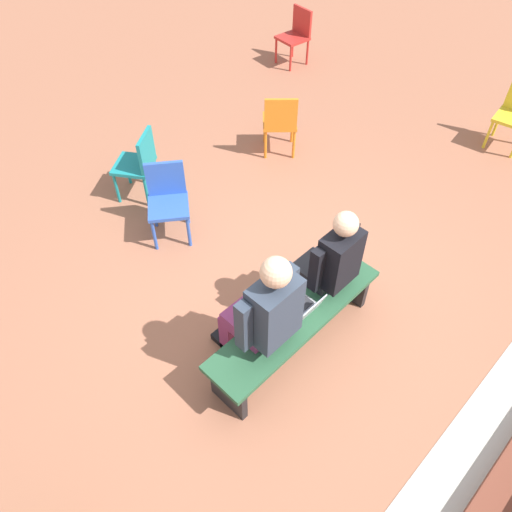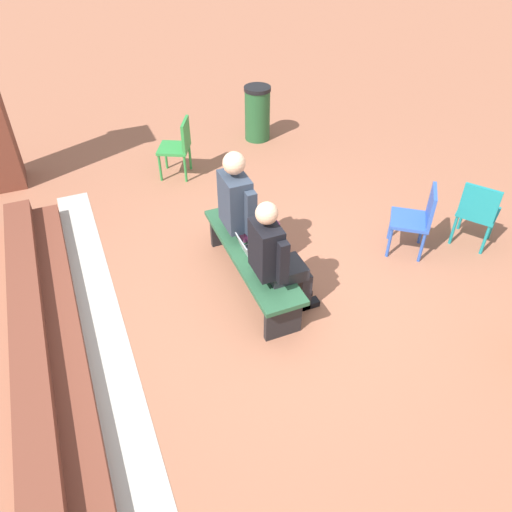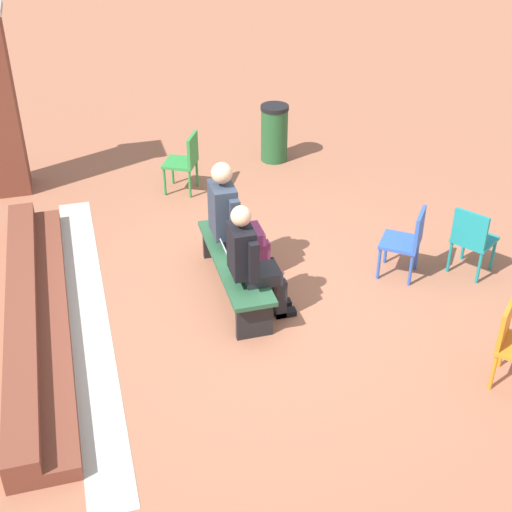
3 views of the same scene
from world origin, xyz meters
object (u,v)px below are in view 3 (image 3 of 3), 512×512
at_px(litter_bin, 274,133).
at_px(plastic_chair_mid_courtyard, 472,237).
at_px(person_adult, 233,218).
at_px(plastic_chair_foreground, 185,159).
at_px(laptop, 235,257).
at_px(bench, 235,266).
at_px(person_student, 252,259).
at_px(plastic_chair_near_bench_left, 408,239).

bearing_deg(litter_bin, plastic_chair_mid_courtyard, -161.00).
xyz_separation_m(person_adult, plastic_chair_foreground, (2.24, 0.12, -0.27)).
bearing_deg(person_adult, laptop, 167.75).
height_order(plastic_chair_foreground, plastic_chair_mid_courtyard, same).
distance_m(bench, litter_bin, 3.55).
bearing_deg(bench, person_student, -171.86).
xyz_separation_m(person_adult, laptop, (-0.39, 0.08, -0.25)).
distance_m(bench, plastic_chair_near_bench_left, 1.96).
height_order(plastic_chair_mid_courtyard, litter_bin, litter_bin).
height_order(bench, person_student, person_student).
distance_m(person_adult, plastic_chair_near_bench_left, 1.97).
relative_size(laptop, plastic_chair_foreground, 0.38).
xyz_separation_m(person_adult, litter_bin, (2.92, -1.35, -0.32)).
height_order(laptop, plastic_chair_foreground, plastic_chair_foreground).
distance_m(bench, person_adult, 0.52).
bearing_deg(bench, plastic_chair_near_bench_left, -95.18).
xyz_separation_m(bench, litter_bin, (3.25, -1.43, 0.08)).
relative_size(person_adult, laptop, 4.47).
bearing_deg(person_student, laptop, 10.87).
bearing_deg(plastic_chair_near_bench_left, person_adult, 74.82).
relative_size(plastic_chair_mid_courtyard, plastic_chair_near_bench_left, 1.00).
relative_size(plastic_chair_foreground, plastic_chair_mid_courtyard, 1.00).
relative_size(person_student, laptop, 4.16).
distance_m(plastic_chair_mid_courtyard, plastic_chair_near_bench_left, 0.73).
height_order(person_student, plastic_chair_mid_courtyard, person_student).
bearing_deg(person_student, bench, 8.14).
height_order(person_adult, plastic_chair_foreground, person_adult).
bearing_deg(person_adult, bench, 167.73).
height_order(person_student, litter_bin, person_student).
relative_size(plastic_chair_foreground, litter_bin, 0.98).
xyz_separation_m(plastic_chair_foreground, plastic_chair_near_bench_left, (-2.75, -2.00, 0.00)).
bearing_deg(plastic_chair_near_bench_left, person_student, 98.71).
height_order(laptop, litter_bin, litter_bin).
height_order(plastic_chair_mid_courtyard, plastic_chair_near_bench_left, same).
xyz_separation_m(person_adult, plastic_chair_mid_courtyard, (-0.67, -2.59, -0.27)).
xyz_separation_m(person_student, plastic_chair_foreground, (3.04, 0.12, -0.23)).
relative_size(plastic_chair_near_bench_left, litter_bin, 0.98).
height_order(person_student, plastic_chair_near_bench_left, person_student).
height_order(bench, plastic_chair_mid_courtyard, plastic_chair_mid_courtyard).
bearing_deg(litter_bin, plastic_chair_foreground, 114.62).
height_order(bench, person_adult, person_adult).
bearing_deg(plastic_chair_foreground, bench, -178.89).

